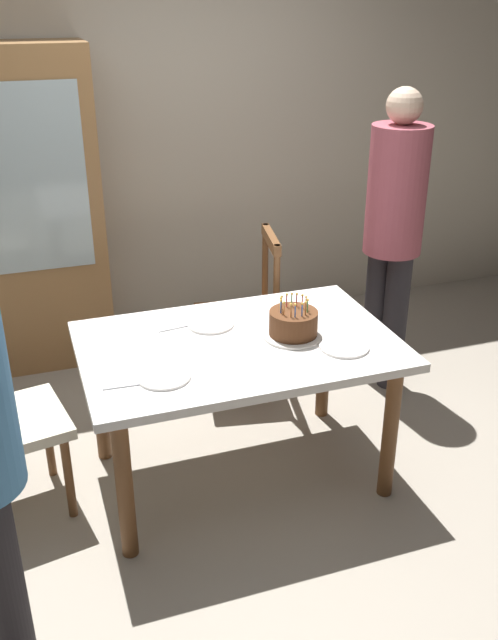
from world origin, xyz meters
TOP-DOWN VIEW (x-y plane):
  - ground at (0.00, 0.00)m, footprint 6.40×6.40m
  - back_wall at (0.00, 1.85)m, footprint 6.40×0.10m
  - dining_table at (0.00, 0.00)m, footprint 1.40×0.92m
  - birthday_cake at (0.25, -0.03)m, footprint 0.28×0.28m
  - plate_near_celebrant at (-0.39, -0.21)m, footprint 0.22×0.22m
  - plate_far_side at (-0.07, 0.21)m, footprint 0.22×0.22m
  - plate_near_guest at (0.42, -0.21)m, footprint 0.22×0.22m
  - fork_near_celebrant at (-0.55, -0.22)m, footprint 0.18×0.03m
  - fork_far_side at (-0.23, 0.22)m, footprint 0.18×0.04m
  - chair_spindle_back at (0.27, 0.77)m, footprint 0.51×0.51m
  - person_guest at (1.09, 0.58)m, footprint 0.32×0.32m
  - china_cabinet at (-0.92, 1.56)m, footprint 1.10×0.45m

SIDE VIEW (x-z plane):
  - ground at x=0.00m, z-range 0.00..0.00m
  - chair_spindle_back at x=0.27m, z-range -0.02..0.93m
  - dining_table at x=0.00m, z-range 0.27..0.99m
  - fork_near_celebrant at x=-0.55m, z-range 0.73..0.73m
  - fork_far_side at x=-0.23m, z-range 0.73..0.73m
  - plate_near_celebrant at x=-0.39m, z-range 0.73..0.74m
  - plate_far_side at x=-0.07m, z-range 0.73..0.74m
  - plate_near_guest at x=0.42m, z-range 0.73..0.74m
  - birthday_cake at x=0.25m, z-range 0.69..0.88m
  - china_cabinet at x=-0.92m, z-range 0.00..1.90m
  - person_guest at x=1.09m, z-range 0.12..1.83m
  - back_wall at x=0.00m, z-range 0.00..2.60m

